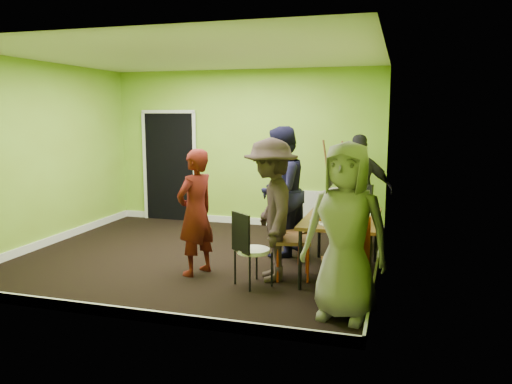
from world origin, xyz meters
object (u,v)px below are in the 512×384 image
Objects in this scene: chair_left_far at (288,225)px; person_left_near at (271,210)px; easel at (341,187)px; chair_back_end at (358,203)px; thermos at (341,208)px; blue_bottle at (362,215)px; person_front_end at (346,231)px; orange_bottle at (335,211)px; person_left_far at (280,192)px; chair_left_near at (286,232)px; chair_bentwood at (249,246)px; person_back_end at (359,191)px; person_standing at (196,212)px; dining_table at (342,221)px; chair_front_end at (347,256)px.

person_left_near reaches higher than chair_left_far.
easel is at bearing 147.95° from person_left_near.
chair_back_end reaches higher than thermos.
blue_bottle is 0.11× the size of person_front_end.
chair_back_end is 1.29m from thermos.
orange_bottle is 0.04× the size of person_left_far.
chair_left_far is 1.26m from chair_back_end.
chair_left_near is 1.16× the size of chair_bentwood.
easel is 8.06× the size of blue_bottle.
person_back_end is at bearing 134.36° from person_left_near.
person_back_end is at bearing -63.81° from easel.
person_standing is 1.41m from person_left_far.
chair_left_near is at bearing -98.16° from easel.
person_left_far is (-0.31, 0.98, 0.34)m from chair_left_near.
thermos is at bearing 125.29° from blue_bottle.
chair_front_end is (0.18, -1.06, -0.14)m from dining_table.
chair_back_end is 0.24m from person_back_end.
chair_left_near is at bearing -148.42° from thermos.
person_left_near is at bearing 122.95° from chair_front_end.
person_left_far is at bearing 127.73° from chair_bentwood.
person_left_far reaches higher than thermos.
easel is at bearing 108.36° from person_front_end.
person_front_end reaches higher than easel.
chair_front_end is at bearing 99.78° from chair_back_end.
chair_back_end is at bearing 84.48° from person_back_end.
chair_left_near is at bearing 90.41° from chair_bentwood.
chair_bentwood is at bearing -162.28° from blue_bottle.
chair_left_far is at bearing 142.71° from blue_bottle.
person_back_end is at bearing 85.94° from thermos.
chair_back_end is 0.57× the size of person_back_end.
dining_table is at bearing 81.65° from person_back_end.
chair_back_end reaches higher than blue_bottle.
person_back_end reaches higher than chair_back_end.
chair_left_far is 1.40m from person_standing.
person_standing is 0.93× the size of person_back_end.
blue_bottle is (0.92, -0.03, 0.26)m from chair_left_near.
chair_left_far reaches higher than dining_table.
person_back_end is at bearing 142.04° from person_left_far.
person_standing is 0.92× the size of person_left_near.
chair_left_near is 1.35m from person_front_end.
easel is (0.71, 2.99, 0.30)m from chair_bentwood.
chair_left_near is at bearing -154.15° from dining_table.
chair_left_near is at bearing 120.50° from person_standing.
easel reaches higher than chair_left_far.
person_front_end is (1.96, -0.85, 0.08)m from person_standing.
easel is at bearing 169.74° from person_left_far.
person_left_far is at bearing -174.87° from chair_left_near.
blue_bottle is 0.12× the size of person_standing.
dining_table is 7.73× the size of thermos.
person_front_end is at bearing 86.86° from person_back_end.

